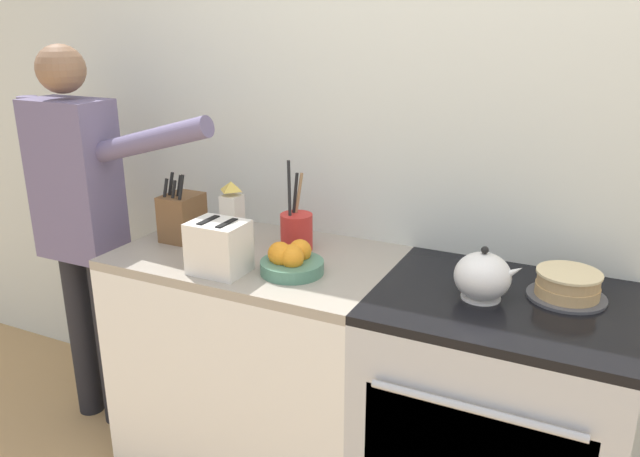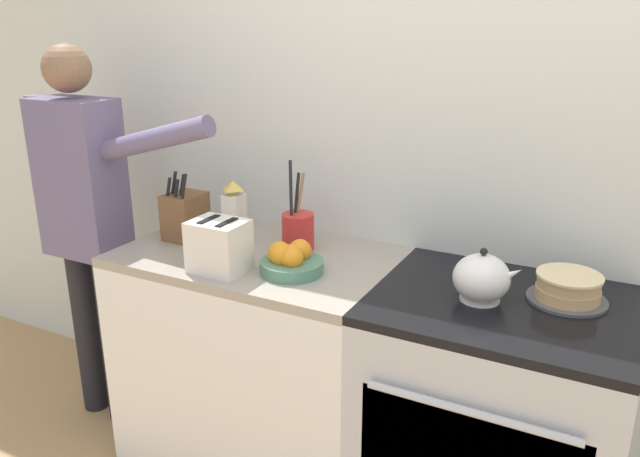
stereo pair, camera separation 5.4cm
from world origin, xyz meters
The scene contains 11 objects.
wall_back centered at (0.00, 0.68, 1.30)m, with size 8.00×0.04×2.60m.
counter_cabinet centered at (-0.65, 0.33, 0.45)m, with size 1.02×0.66×0.90m.
stove_range centered at (0.25, 0.33, 0.45)m, with size 0.79×0.69×0.90m.
layer_cake centered at (0.43, 0.42, 0.94)m, with size 0.24×0.24×0.09m.
tea_kettle centered at (0.19, 0.30, 0.97)m, with size 0.22×0.18×0.17m.
knife_block centered at (-0.99, 0.34, 0.99)m, with size 0.13×0.16×0.28m.
utensil_crock centered at (-0.54, 0.44, 0.97)m, with size 0.12×0.12×0.34m.
fruit_bowl centered at (-0.45, 0.22, 0.95)m, with size 0.22×0.22×0.11m.
toaster centered at (-0.67, 0.12, 0.99)m, with size 0.20×0.15×0.19m.
milk_carton centered at (-0.77, 0.36, 1.02)m, with size 0.07×0.07×0.26m.
person_baker centered at (-1.44, 0.25, 0.98)m, with size 0.93×0.20×1.64m.
Camera 1 is at (0.52, -1.53, 1.73)m, focal length 35.00 mm.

